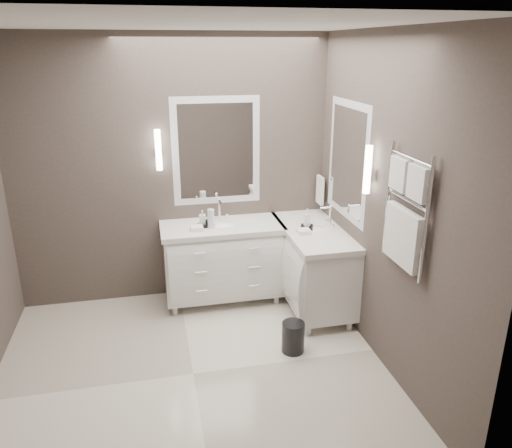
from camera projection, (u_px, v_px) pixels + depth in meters
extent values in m
cube|color=silver|center=(193.00, 374.00, 4.13)|extent=(3.20, 3.00, 0.01)
cube|color=white|center=(175.00, 22.00, 3.22)|extent=(3.20, 3.00, 0.01)
cube|color=#463D38|center=(173.00, 172.00, 5.06)|extent=(3.20, 0.01, 2.70)
cube|color=#463D38|center=(214.00, 326.00, 2.29)|extent=(3.20, 0.01, 2.70)
cube|color=#463D38|center=(386.00, 206.00, 4.00)|extent=(0.01, 3.00, 2.70)
cube|color=white|center=(223.00, 261.00, 5.20)|extent=(1.20, 0.55, 0.70)
cube|color=white|center=(222.00, 227.00, 5.07)|extent=(1.24, 0.59, 0.05)
ellipsoid|color=white|center=(222.00, 228.00, 5.07)|extent=(0.36, 0.28, 0.12)
cylinder|color=white|center=(219.00, 210.00, 5.17)|extent=(0.02, 0.02, 0.22)
cube|color=white|center=(313.00, 266.00, 5.08)|extent=(0.55, 1.20, 0.70)
cube|color=white|center=(314.00, 231.00, 4.95)|extent=(0.59, 1.24, 0.05)
ellipsoid|color=white|center=(314.00, 233.00, 4.95)|extent=(0.36, 0.28, 0.12)
cylinder|color=white|center=(330.00, 217.00, 4.94)|extent=(0.02, 0.02, 0.22)
cube|color=white|center=(216.00, 151.00, 5.07)|extent=(0.90, 0.02, 1.10)
cube|color=white|center=(216.00, 151.00, 5.07)|extent=(0.77, 0.02, 0.96)
cube|color=white|center=(347.00, 160.00, 4.67)|extent=(0.02, 0.90, 1.10)
cube|color=white|center=(347.00, 160.00, 4.67)|extent=(0.02, 0.90, 0.96)
cube|color=white|center=(159.00, 155.00, 4.89)|extent=(0.05, 0.05, 0.10)
cylinder|color=white|center=(158.00, 150.00, 4.87)|extent=(0.06, 0.06, 0.40)
cube|color=white|center=(367.00, 176.00, 4.12)|extent=(0.05, 0.05, 0.10)
cylinder|color=white|center=(368.00, 170.00, 4.10)|extent=(0.06, 0.06, 0.40)
cylinder|color=white|center=(321.00, 177.00, 5.27)|extent=(0.02, 0.22, 0.02)
cube|color=white|center=(320.00, 190.00, 5.32)|extent=(0.03, 0.17, 0.30)
cylinder|color=white|center=(427.00, 222.00, 3.34)|extent=(0.03, 0.03, 0.90)
cylinder|color=white|center=(389.00, 199.00, 3.84)|extent=(0.03, 0.03, 0.90)
cube|color=white|center=(418.00, 183.00, 3.39)|extent=(0.06, 0.22, 0.24)
cube|color=white|center=(400.00, 174.00, 3.63)|extent=(0.06, 0.22, 0.24)
cube|color=white|center=(403.00, 237.00, 3.66)|extent=(0.06, 0.46, 0.42)
cylinder|color=black|center=(293.00, 337.00, 4.40)|extent=(0.21, 0.21, 0.28)
cube|color=black|center=(206.00, 225.00, 5.01)|extent=(0.17, 0.14, 0.02)
cube|color=black|center=(307.00, 227.00, 4.95)|extent=(0.17, 0.19, 0.02)
cylinder|color=silver|center=(211.00, 219.00, 4.94)|extent=(0.08, 0.08, 0.19)
imported|color=white|center=(202.00, 217.00, 5.00)|extent=(0.07, 0.07, 0.14)
imported|color=black|center=(209.00, 220.00, 4.97)|extent=(0.10, 0.10, 0.10)
imported|color=white|center=(307.00, 218.00, 4.91)|extent=(0.08, 0.09, 0.18)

